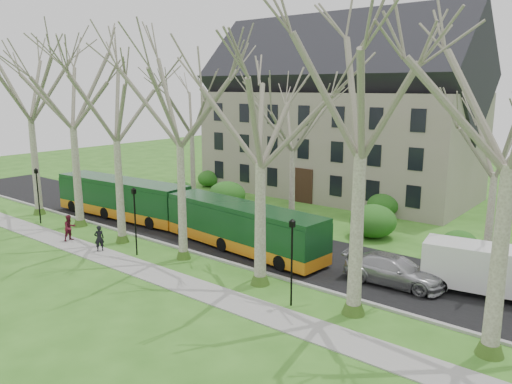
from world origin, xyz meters
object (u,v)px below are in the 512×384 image
at_px(bus_follow, 242,226).
at_px(sedan, 394,270).
at_px(van_a, 483,270).
at_px(pedestrian_a, 99,238).
at_px(bus_lead, 122,198).
at_px(pedestrian_b, 70,228).

relative_size(bus_follow, sedan, 2.31).
distance_m(van_a, pedestrian_a, 22.88).
distance_m(bus_lead, sedan, 23.23).
xyz_separation_m(sedan, van_a, (4.06, 1.67, 0.48)).
relative_size(bus_follow, pedestrian_b, 6.86).
bearing_deg(bus_follow, van_a, 14.67).
height_order(bus_lead, van_a, bus_lead).
distance_m(sedan, van_a, 4.42).
distance_m(van_a, pedestrian_b, 26.19).
xyz_separation_m(sedan, pedestrian_b, (-20.75, -6.71, 0.12)).
bearing_deg(sedan, pedestrian_a, 107.48).
bearing_deg(bus_follow, bus_lead, -175.44).
bearing_deg(pedestrian_b, bus_lead, 19.14).
height_order(sedan, pedestrian_a, pedestrian_a).
xyz_separation_m(bus_lead, pedestrian_b, (2.46, -6.21, -0.71)).
relative_size(bus_lead, pedestrian_b, 7.11).
bearing_deg(pedestrian_a, bus_follow, 154.37).
bearing_deg(pedestrian_a, bus_lead, -112.54).
bearing_deg(bus_follow, pedestrian_a, -133.90).
bearing_deg(pedestrian_a, sedan, 134.98).
xyz_separation_m(bus_lead, bus_follow, (13.03, -0.17, -0.06)).
distance_m(sedan, pedestrian_b, 21.81).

